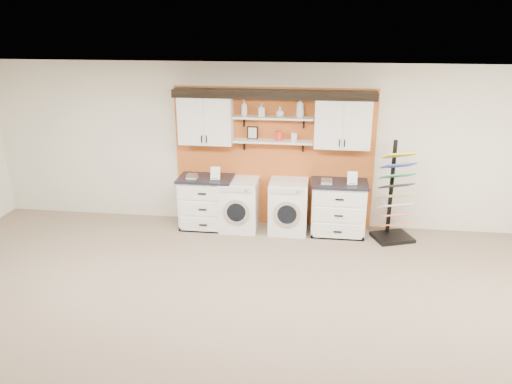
# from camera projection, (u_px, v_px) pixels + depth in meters

# --- Properties ---
(floor) EXTENTS (10.00, 10.00, 0.00)m
(floor) POSITION_uv_depth(u_px,v_px,m) (237.00, 367.00, 5.26)
(floor) COLOR #87745B
(floor) RESTS_ON ground
(ceiling) EXTENTS (10.00, 10.00, 0.00)m
(ceiling) POSITION_uv_depth(u_px,v_px,m) (232.00, 101.00, 4.33)
(ceiling) COLOR white
(ceiling) RESTS_ON wall_back
(wall_back) EXTENTS (10.00, 0.00, 10.00)m
(wall_back) POSITION_uv_depth(u_px,v_px,m) (274.00, 146.00, 8.54)
(wall_back) COLOR beige
(wall_back) RESTS_ON floor
(accent_panel) EXTENTS (3.40, 0.07, 2.40)m
(accent_panel) POSITION_uv_depth(u_px,v_px,m) (274.00, 158.00, 8.57)
(accent_panel) COLOR #B9551F
(accent_panel) RESTS_ON wall_back
(upper_cabinet_left) EXTENTS (0.90, 0.35, 0.84)m
(upper_cabinet_left) POSITION_uv_depth(u_px,v_px,m) (206.00, 119.00, 8.32)
(upper_cabinet_left) COLOR white
(upper_cabinet_left) RESTS_ON wall_back
(upper_cabinet_right) EXTENTS (0.90, 0.35, 0.84)m
(upper_cabinet_right) POSITION_uv_depth(u_px,v_px,m) (343.00, 122.00, 8.05)
(upper_cabinet_right) COLOR white
(upper_cabinet_right) RESTS_ON wall_back
(shelf_lower) EXTENTS (1.32, 0.28, 0.03)m
(shelf_lower) POSITION_uv_depth(u_px,v_px,m) (273.00, 141.00, 8.31)
(shelf_lower) COLOR white
(shelf_lower) RESTS_ON wall_back
(shelf_upper) EXTENTS (1.32, 0.28, 0.03)m
(shelf_upper) POSITION_uv_depth(u_px,v_px,m) (273.00, 118.00, 8.18)
(shelf_upper) COLOR white
(shelf_upper) RESTS_ON wall_back
(crown_molding) EXTENTS (3.30, 0.41, 0.13)m
(crown_molding) POSITION_uv_depth(u_px,v_px,m) (274.00, 93.00, 8.06)
(crown_molding) COLOR black
(crown_molding) RESTS_ON wall_back
(picture_frame) EXTENTS (0.18, 0.02, 0.22)m
(picture_frame) POSITION_uv_depth(u_px,v_px,m) (252.00, 133.00, 8.36)
(picture_frame) COLOR black
(picture_frame) RESTS_ON shelf_lower
(canister_red) EXTENTS (0.11, 0.11, 0.16)m
(canister_red) POSITION_uv_depth(u_px,v_px,m) (279.00, 136.00, 8.27)
(canister_red) COLOR red
(canister_red) RESTS_ON shelf_lower
(canister_cream) EXTENTS (0.10, 0.10, 0.14)m
(canister_cream) POSITION_uv_depth(u_px,v_px,m) (294.00, 137.00, 8.24)
(canister_cream) COLOR silver
(canister_cream) RESTS_ON shelf_lower
(base_cabinet_left) EXTENTS (0.93, 0.66, 0.91)m
(base_cabinet_left) POSITION_uv_depth(u_px,v_px,m) (207.00, 202.00, 8.65)
(base_cabinet_left) COLOR white
(base_cabinet_left) RESTS_ON floor
(base_cabinet_right) EXTENTS (0.94, 0.66, 0.92)m
(base_cabinet_right) POSITION_uv_depth(u_px,v_px,m) (338.00, 208.00, 8.38)
(base_cabinet_right) COLOR white
(base_cabinet_right) RESTS_ON floor
(washer) EXTENTS (0.63, 0.71, 0.88)m
(washer) POSITION_uv_depth(u_px,v_px,m) (240.00, 204.00, 8.58)
(washer) COLOR white
(washer) RESTS_ON floor
(dryer) EXTENTS (0.64, 0.71, 0.89)m
(dryer) POSITION_uv_depth(u_px,v_px,m) (288.00, 206.00, 8.48)
(dryer) COLOR white
(dryer) RESTS_ON floor
(sample_rack) EXTENTS (0.74, 0.68, 1.65)m
(sample_rack) POSITION_uv_depth(u_px,v_px,m) (394.00, 209.00, 8.15)
(sample_rack) COLOR black
(sample_rack) RESTS_ON floor
(soap_bottle_a) EXTENTS (0.14, 0.14, 0.27)m
(soap_bottle_a) POSITION_uv_depth(u_px,v_px,m) (244.00, 108.00, 8.19)
(soap_bottle_a) COLOR silver
(soap_bottle_a) RESTS_ON shelf_upper
(soap_bottle_b) EXTENTS (0.12, 0.12, 0.21)m
(soap_bottle_b) POSITION_uv_depth(u_px,v_px,m) (261.00, 110.00, 8.16)
(soap_bottle_b) COLOR silver
(soap_bottle_b) RESTS_ON shelf_upper
(soap_bottle_c) EXTENTS (0.18, 0.18, 0.17)m
(soap_bottle_c) POSITION_uv_depth(u_px,v_px,m) (280.00, 112.00, 8.13)
(soap_bottle_c) COLOR silver
(soap_bottle_c) RESTS_ON shelf_upper
(soap_bottle_d) EXTENTS (0.18, 0.18, 0.33)m
(soap_bottle_d) POSITION_uv_depth(u_px,v_px,m) (300.00, 107.00, 8.06)
(soap_bottle_d) COLOR silver
(soap_bottle_d) RESTS_ON shelf_upper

